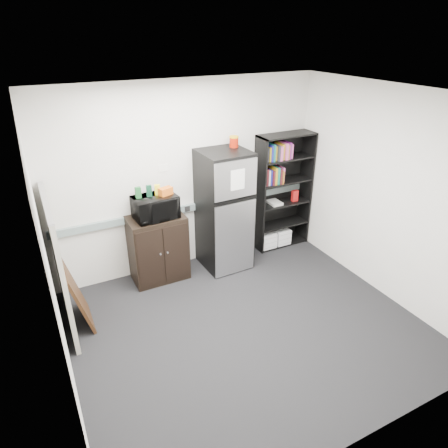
% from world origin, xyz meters
% --- Properties ---
extents(floor, '(4.00, 4.00, 0.00)m').
position_xyz_m(floor, '(0.00, 0.00, 0.00)').
color(floor, black).
rests_on(floor, ground).
extents(wall_back, '(4.00, 0.02, 2.70)m').
position_xyz_m(wall_back, '(0.00, 1.75, 1.35)').
color(wall_back, white).
rests_on(wall_back, floor).
extents(wall_right, '(0.02, 3.50, 2.70)m').
position_xyz_m(wall_right, '(2.00, 0.00, 1.35)').
color(wall_right, white).
rests_on(wall_right, floor).
extents(wall_left, '(0.02, 3.50, 2.70)m').
position_xyz_m(wall_left, '(-2.00, 0.00, 1.35)').
color(wall_left, white).
rests_on(wall_left, floor).
extents(ceiling, '(4.00, 3.50, 0.02)m').
position_xyz_m(ceiling, '(0.00, 0.00, 2.70)').
color(ceiling, white).
rests_on(ceiling, wall_back).
extents(electrical_raceway, '(3.92, 0.05, 0.10)m').
position_xyz_m(electrical_raceway, '(0.00, 1.72, 0.90)').
color(electrical_raceway, gray).
rests_on(electrical_raceway, wall_back).
extents(wall_note, '(0.14, 0.00, 0.10)m').
position_xyz_m(wall_note, '(-0.35, 1.74, 1.55)').
color(wall_note, white).
rests_on(wall_note, wall_back).
extents(bookshelf, '(0.90, 0.34, 1.85)m').
position_xyz_m(bookshelf, '(1.51, 1.57, 0.97)').
color(bookshelf, black).
rests_on(bookshelf, floor).
extents(cubicle_partition, '(0.06, 1.30, 1.62)m').
position_xyz_m(cubicle_partition, '(-1.90, 1.08, 0.81)').
color(cubicle_partition, gray).
rests_on(cubicle_partition, floor).
extents(cabinet, '(0.77, 0.51, 0.96)m').
position_xyz_m(cabinet, '(-0.59, 1.50, 0.48)').
color(cabinet, black).
rests_on(cabinet, floor).
extents(microwave, '(0.59, 0.43, 0.31)m').
position_xyz_m(microwave, '(-0.59, 1.48, 1.12)').
color(microwave, black).
rests_on(microwave, cabinet).
extents(snack_box_a, '(0.07, 0.05, 0.15)m').
position_xyz_m(snack_box_a, '(-0.79, 1.52, 1.35)').
color(snack_box_a, '#185424').
rests_on(snack_box_a, microwave).
extents(snack_box_b, '(0.08, 0.06, 0.15)m').
position_xyz_m(snack_box_b, '(-0.64, 1.52, 1.35)').
color(snack_box_b, '#0B331F').
rests_on(snack_box_b, microwave).
extents(snack_box_c, '(0.08, 0.06, 0.14)m').
position_xyz_m(snack_box_c, '(-0.53, 1.52, 1.34)').
color(snack_box_c, yellow).
rests_on(snack_box_c, microwave).
extents(snack_bag, '(0.20, 0.15, 0.10)m').
position_xyz_m(snack_bag, '(-0.43, 1.47, 1.32)').
color(snack_bag, '#CE5A14').
rests_on(snack_bag, microwave).
extents(refrigerator, '(0.68, 0.71, 1.77)m').
position_xyz_m(refrigerator, '(0.42, 1.42, 0.88)').
color(refrigerator, black).
rests_on(refrigerator, floor).
extents(coffee_can, '(0.13, 0.13, 0.17)m').
position_xyz_m(coffee_can, '(0.63, 1.55, 1.85)').
color(coffee_can, '#A01A07').
rests_on(coffee_can, refrigerator).
extents(framed_poster, '(0.23, 0.62, 0.78)m').
position_xyz_m(framed_poster, '(-1.77, 1.00, 0.40)').
color(framed_poster, black).
rests_on(framed_poster, floor).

